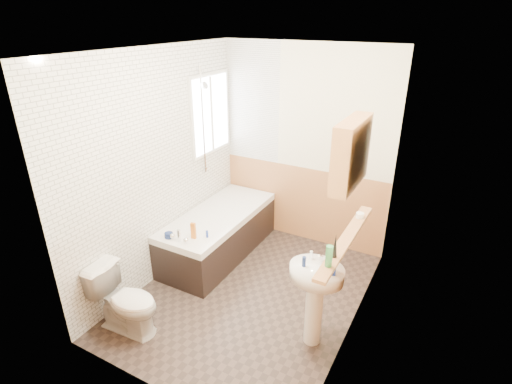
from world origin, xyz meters
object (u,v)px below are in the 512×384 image
medicine_cabinet (351,153)px  toilet (126,301)px  sink (315,289)px  bathtub (219,232)px  pine_shelf (346,239)px

medicine_cabinet → toilet: bearing=-157.1°
sink → bathtub: bearing=156.9°
bathtub → medicine_cabinet: medicine_cabinet is taller
bathtub → pine_shelf: size_ratio=1.31×
bathtub → sink: sink is taller
sink → medicine_cabinet: medicine_cabinet is taller
sink → toilet: bearing=-151.7°
toilet → pine_shelf: bearing=-70.1°
toilet → sink: sink is taller
toilet → sink: 1.76m
toilet → medicine_cabinet: medicine_cabinet is taller
pine_shelf → medicine_cabinet: bearing=-133.3°
toilet → pine_shelf: size_ratio=0.52×
toilet → pine_shelf: (1.80, 0.78, 0.77)m
bathtub → pine_shelf: 2.08m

